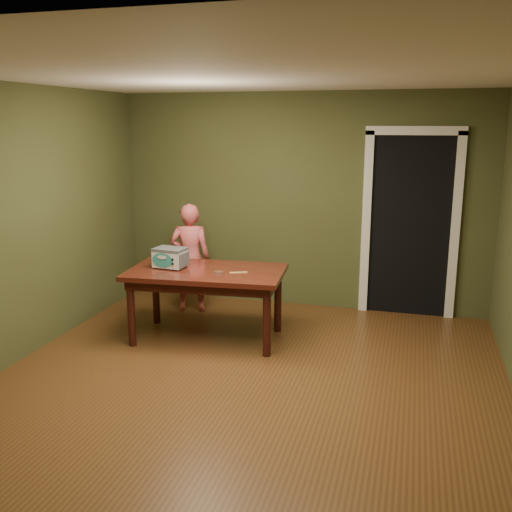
# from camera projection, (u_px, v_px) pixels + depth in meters

# --- Properties ---
(floor) EXTENTS (5.00, 5.00, 0.00)m
(floor) POSITION_uv_depth(u_px,v_px,m) (241.00, 391.00, 4.88)
(floor) COLOR brown
(floor) RESTS_ON ground
(room_shell) EXTENTS (4.52, 5.02, 2.61)m
(room_shell) POSITION_uv_depth(u_px,v_px,m) (240.00, 192.00, 4.49)
(room_shell) COLOR #444C28
(room_shell) RESTS_ON ground
(doorway) EXTENTS (1.10, 0.66, 2.25)m
(doorway) POSITION_uv_depth(u_px,v_px,m) (410.00, 223.00, 6.90)
(doorway) COLOR black
(doorway) RESTS_ON ground
(dining_table) EXTENTS (1.67, 1.03, 0.75)m
(dining_table) POSITION_uv_depth(u_px,v_px,m) (207.00, 279.00, 5.93)
(dining_table) COLOR #3D120D
(dining_table) RESTS_ON floor
(toy_oven) EXTENTS (0.36, 0.26, 0.21)m
(toy_oven) POSITION_uv_depth(u_px,v_px,m) (170.00, 257.00, 5.96)
(toy_oven) COLOR #4C4F54
(toy_oven) RESTS_ON dining_table
(baking_pan) EXTENTS (0.10, 0.10, 0.02)m
(baking_pan) POSITION_uv_depth(u_px,v_px,m) (219.00, 272.00, 5.76)
(baking_pan) COLOR silver
(baking_pan) RESTS_ON dining_table
(spatula) EXTENTS (0.18, 0.09, 0.01)m
(spatula) POSITION_uv_depth(u_px,v_px,m) (239.00, 272.00, 5.78)
(spatula) COLOR #D5B65C
(spatula) RESTS_ON dining_table
(child) EXTENTS (0.54, 0.42, 1.32)m
(child) POSITION_uv_depth(u_px,v_px,m) (190.00, 258.00, 6.81)
(child) COLOR #D5585C
(child) RESTS_ON floor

